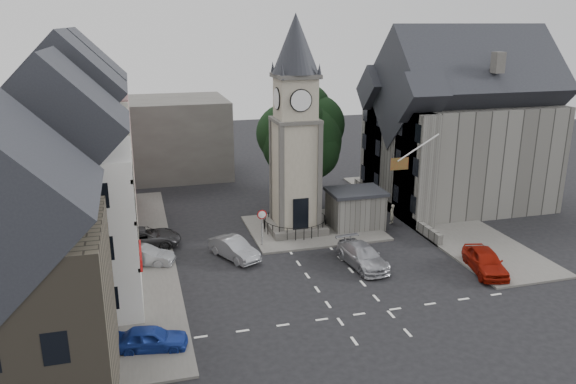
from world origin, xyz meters
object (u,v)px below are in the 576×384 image
object	(u,v)px
stone_shelter	(355,209)
pedestrian	(392,214)
car_west_blue	(151,339)
clock_tower	(295,128)
car_east_red	(485,261)

from	to	relation	value
stone_shelter	pedestrian	size ratio (longest dim) A/B	2.69
stone_shelter	car_west_blue	xyz separation A→B (m)	(-16.30, -13.50, -0.93)
clock_tower	car_west_blue	bearing A→B (deg)	-129.42
stone_shelter	pedestrian	xyz separation A→B (m)	(3.20, 0.05, -0.75)
stone_shelter	car_west_blue	size ratio (longest dim) A/B	1.19
stone_shelter	car_west_blue	bearing A→B (deg)	-140.37
stone_shelter	car_east_red	world-z (taller)	stone_shelter
clock_tower	car_east_red	world-z (taller)	clock_tower
stone_shelter	clock_tower	bearing A→B (deg)	174.16
clock_tower	stone_shelter	size ratio (longest dim) A/B	3.78
car_west_blue	pedestrian	size ratio (longest dim) A/B	2.27
clock_tower	car_west_blue	world-z (taller)	clock_tower
car_west_blue	pedestrian	xyz separation A→B (m)	(19.50, 13.55, 0.18)
clock_tower	stone_shelter	distance (m)	8.15
clock_tower	stone_shelter	xyz separation A→B (m)	(4.80, -0.49, -6.57)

